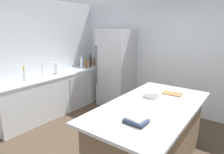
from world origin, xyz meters
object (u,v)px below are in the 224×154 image
object	(u,v)px
paper_towel_roll	(56,68)
whiskey_bottle	(95,62)
wine_bottle	(90,61)
cutting_board	(172,94)
sink_faucet	(43,69)
soda_bottle	(82,63)
cookbook_stack	(136,120)
kitchen_island	(150,135)
vinegar_bottle	(87,64)
mixing_bowl	(152,94)
gin_bottle	(97,61)
syrup_bottle	(90,63)
flower_vase	(24,76)
olive_oil_bottle	(86,62)
refrigerator	(117,68)

from	to	relation	value
paper_towel_roll	whiskey_bottle	distance (m)	1.31
paper_towel_roll	whiskey_bottle	bearing A→B (deg)	87.60
wine_bottle	cutting_board	world-z (taller)	wine_bottle
sink_faucet	soda_bottle	world-z (taller)	soda_bottle
cookbook_stack	cutting_board	bearing A→B (deg)	90.76
kitchen_island	soda_bottle	distance (m)	3.00
vinegar_bottle	mixing_bowl	distance (m)	2.67
kitchen_island	sink_faucet	xyz separation A→B (m)	(-2.68, 0.15, 0.60)
gin_bottle	wine_bottle	xyz separation A→B (m)	(-0.07, -0.20, 0.02)
gin_bottle	vinegar_bottle	world-z (taller)	gin_bottle
sink_faucet	gin_bottle	size ratio (longest dim) A/B	1.03
vinegar_bottle	cutting_board	distance (m)	2.75
soda_bottle	mixing_bowl	xyz separation A→B (m)	(2.50, -1.01, -0.08)
sink_faucet	paper_towel_roll	bearing A→B (deg)	81.80
soda_bottle	cookbook_stack	size ratio (longest dim) A/B	1.39
gin_bottle	whiskey_bottle	xyz separation A→B (m)	(0.01, -0.10, -0.02)
vinegar_bottle	cookbook_stack	distance (m)	3.32
syrup_bottle	soda_bottle	xyz separation A→B (m)	(-0.05, -0.29, 0.03)
flower_vase	mixing_bowl	distance (m)	2.59
flower_vase	olive_oil_bottle	distance (m)	1.79
sink_faucet	mixing_bowl	size ratio (longest dim) A/B	1.26
syrup_bottle	mixing_bowl	size ratio (longest dim) A/B	1.22
wine_bottle	soda_bottle	world-z (taller)	soda_bottle
kitchen_island	flower_vase	size ratio (longest dim) A/B	6.45
flower_vase	refrigerator	bearing A→B (deg)	66.15
refrigerator	olive_oil_bottle	bearing A→B (deg)	-166.40
gin_bottle	syrup_bottle	size ratio (longest dim) A/B	1.00
kitchen_island	olive_oil_bottle	bearing A→B (deg)	150.74
refrigerator	sink_faucet	bearing A→B (deg)	-120.16
cookbook_stack	olive_oil_bottle	bearing A→B (deg)	142.86
kitchen_island	soda_bottle	size ratio (longest dim) A/B	5.91
cutting_board	soda_bottle	bearing A→B (deg)	165.53
mixing_bowl	vinegar_bottle	bearing A→B (deg)	155.24
gin_bottle	soda_bottle	world-z (taller)	soda_bottle
refrigerator	syrup_bottle	distance (m)	0.82
whiskey_bottle	soda_bottle	size ratio (longest dim) A/B	0.71
olive_oil_bottle	gin_bottle	bearing A→B (deg)	80.39
kitchen_island	cookbook_stack	distance (m)	0.78
wine_bottle	syrup_bottle	size ratio (longest dim) A/B	1.19
mixing_bowl	syrup_bottle	bearing A→B (deg)	152.03
gin_bottle	soda_bottle	bearing A→B (deg)	-94.10
flower_vase	soda_bottle	size ratio (longest dim) A/B	0.92
kitchen_island	wine_bottle	bearing A→B (deg)	147.73
syrup_bottle	olive_oil_bottle	world-z (taller)	olive_oil_bottle
olive_oil_bottle	vinegar_bottle	world-z (taller)	olive_oil_bottle
olive_oil_bottle	soda_bottle	bearing A→B (deg)	-82.16
paper_towel_roll	soda_bottle	distance (m)	0.83
paper_towel_roll	syrup_bottle	size ratio (longest dim) A/B	1.07
kitchen_island	olive_oil_bottle	world-z (taller)	olive_oil_bottle
paper_towel_roll	soda_bottle	bearing A→B (deg)	90.01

